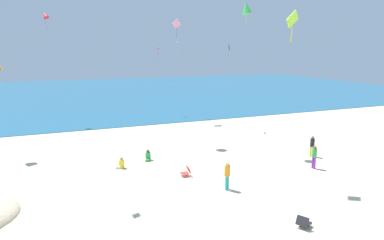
{
  "coord_description": "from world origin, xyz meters",
  "views": [
    {
      "loc": [
        -7.32,
        -10.72,
        7.98
      ],
      "look_at": [
        0.0,
        8.06,
        3.69
      ],
      "focal_mm": 31.16,
      "sensor_mm": 36.0,
      "label": 1
    }
  ],
  "objects_px": {
    "kite_magenta": "(158,49)",
    "kite_red": "(45,15)",
    "person_1": "(312,145)",
    "kite_teal": "(178,42)",
    "kite_green": "(246,8)",
    "person_3": "(121,164)",
    "beach_chair_far_right": "(303,222)",
    "person_4": "(314,155)",
    "person_2": "(227,174)",
    "person_5": "(148,156)",
    "kite_lime": "(292,20)",
    "kite_black": "(229,47)",
    "beach_chair_mid_beach": "(187,171)",
    "kite_pink": "(176,24)"
  },
  "relations": [
    {
      "from": "kite_magenta",
      "to": "kite_red",
      "type": "bearing_deg",
      "value": -177.32
    },
    {
      "from": "person_1",
      "to": "kite_teal",
      "type": "bearing_deg",
      "value": -154.41
    },
    {
      "from": "kite_green",
      "to": "person_3",
      "type": "bearing_deg",
      "value": -174.99
    },
    {
      "from": "beach_chair_far_right",
      "to": "person_4",
      "type": "bearing_deg",
      "value": 16.65
    },
    {
      "from": "person_3",
      "to": "kite_magenta",
      "type": "relative_size",
      "value": 0.62
    },
    {
      "from": "person_3",
      "to": "kite_red",
      "type": "xyz_separation_m",
      "value": [
        -4.47,
        17.35,
        11.21
      ]
    },
    {
      "from": "beach_chair_far_right",
      "to": "kite_green",
      "type": "distance_m",
      "value": 16.29
    },
    {
      "from": "kite_red",
      "to": "kite_teal",
      "type": "height_order",
      "value": "kite_red"
    },
    {
      "from": "person_4",
      "to": "kite_teal",
      "type": "relative_size",
      "value": 1.4
    },
    {
      "from": "person_3",
      "to": "kite_teal",
      "type": "relative_size",
      "value": 0.68
    },
    {
      "from": "kite_magenta",
      "to": "beach_chair_far_right",
      "type": "bearing_deg",
      "value": -92.63
    },
    {
      "from": "person_3",
      "to": "kite_green",
      "type": "bearing_deg",
      "value": -170.38
    },
    {
      "from": "person_4",
      "to": "person_2",
      "type": "bearing_deg",
      "value": -171.86
    },
    {
      "from": "person_5",
      "to": "kite_green",
      "type": "height_order",
      "value": "kite_green"
    },
    {
      "from": "kite_lime",
      "to": "kite_black",
      "type": "relative_size",
      "value": 0.88
    },
    {
      "from": "person_5",
      "to": "kite_green",
      "type": "distance_m",
      "value": 13.25
    },
    {
      "from": "beach_chair_mid_beach",
      "to": "person_4",
      "type": "xyz_separation_m",
      "value": [
        8.57,
        -1.87,
        0.63
      ]
    },
    {
      "from": "person_5",
      "to": "kite_pink",
      "type": "distance_m",
      "value": 17.69
    },
    {
      "from": "kite_pink",
      "to": "kite_magenta",
      "type": "distance_m",
      "value": 5.05
    },
    {
      "from": "beach_chair_far_right",
      "to": "kite_black",
      "type": "relative_size",
      "value": 0.67
    },
    {
      "from": "kite_green",
      "to": "kite_black",
      "type": "bearing_deg",
      "value": 71.65
    },
    {
      "from": "kite_red",
      "to": "kite_pink",
      "type": "xyz_separation_m",
      "value": [
        13.21,
        -3.65,
        -0.85
      ]
    },
    {
      "from": "person_2",
      "to": "kite_red",
      "type": "bearing_deg",
      "value": -16.6
    },
    {
      "from": "person_5",
      "to": "kite_lime",
      "type": "bearing_deg",
      "value": 30.41
    },
    {
      "from": "beach_chair_far_right",
      "to": "person_5",
      "type": "distance_m",
      "value": 12.6
    },
    {
      "from": "person_4",
      "to": "kite_teal",
      "type": "bearing_deg",
      "value": 97.66
    },
    {
      "from": "person_3",
      "to": "person_2",
      "type": "bearing_deg",
      "value": 136.05
    },
    {
      "from": "person_2",
      "to": "person_4",
      "type": "relative_size",
      "value": 1.03
    },
    {
      "from": "person_2",
      "to": "kite_red",
      "type": "distance_m",
      "value": 27.2
    },
    {
      "from": "kite_lime",
      "to": "kite_magenta",
      "type": "height_order",
      "value": "kite_lime"
    },
    {
      "from": "kite_pink",
      "to": "person_5",
      "type": "bearing_deg",
      "value": -117.47
    },
    {
      "from": "kite_green",
      "to": "kite_magenta",
      "type": "height_order",
      "value": "kite_green"
    },
    {
      "from": "person_1",
      "to": "kite_black",
      "type": "bearing_deg",
      "value": -159.31
    },
    {
      "from": "kite_lime",
      "to": "kite_green",
      "type": "distance_m",
      "value": 14.23
    },
    {
      "from": "person_4",
      "to": "kite_teal",
      "type": "xyz_separation_m",
      "value": [
        -2.66,
        20.71,
        7.86
      ]
    },
    {
      "from": "kite_magenta",
      "to": "kite_lime",
      "type": "bearing_deg",
      "value": -96.66
    },
    {
      "from": "person_5",
      "to": "kite_black",
      "type": "relative_size",
      "value": 0.64
    },
    {
      "from": "person_3",
      "to": "kite_lime",
      "type": "distance_m",
      "value": 15.43
    },
    {
      "from": "person_2",
      "to": "person_3",
      "type": "xyz_separation_m",
      "value": [
        -5.13,
        5.82,
        -0.68
      ]
    },
    {
      "from": "person_1",
      "to": "person_3",
      "type": "bearing_deg",
      "value": -88.56
    },
    {
      "from": "beach_chair_mid_beach",
      "to": "kite_magenta",
      "type": "height_order",
      "value": "kite_magenta"
    },
    {
      "from": "kite_lime",
      "to": "beach_chair_mid_beach",
      "type": "bearing_deg",
      "value": 93.66
    },
    {
      "from": "person_4",
      "to": "kite_lime",
      "type": "relative_size",
      "value": 1.46
    },
    {
      "from": "person_1",
      "to": "kite_magenta",
      "type": "relative_size",
      "value": 1.26
    },
    {
      "from": "person_1",
      "to": "kite_lime",
      "type": "xyz_separation_m",
      "value": [
        -9.64,
        -9.3,
        8.04
      ]
    },
    {
      "from": "kite_lime",
      "to": "kite_red",
      "type": "bearing_deg",
      "value": 106.55
    },
    {
      "from": "kite_black",
      "to": "person_1",
      "type": "bearing_deg",
      "value": -81.86
    },
    {
      "from": "beach_chair_far_right",
      "to": "kite_lime",
      "type": "distance_m",
      "value": 9.03
    },
    {
      "from": "kite_green",
      "to": "kite_magenta",
      "type": "distance_m",
      "value": 17.44
    },
    {
      "from": "kite_green",
      "to": "person_4",
      "type": "bearing_deg",
      "value": -67.85
    }
  ]
}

